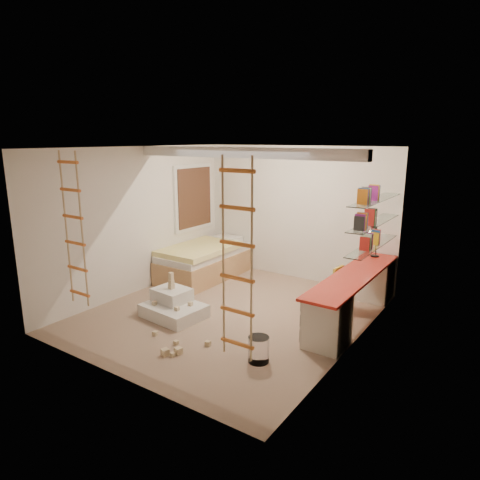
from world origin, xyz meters
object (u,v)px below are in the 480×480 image
Objects in this scene: swivel_chair at (333,295)px; desk at (354,295)px; play_platform at (173,306)px; bed at (205,261)px.

desk is at bearing -21.53° from swivel_chair.
play_platform is at bearing -149.21° from desk.
bed is 2.81m from swivel_chair.
desk is 3.22m from bed.
bed is at bearing 113.94° from play_platform.
swivel_chair is (-0.39, 0.15, -0.12)m from desk.
bed is 1.97m from play_platform.
desk is 3.68× the size of swivel_chair.
bed is 2.06× the size of play_platform.
bed reaches higher than play_platform.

